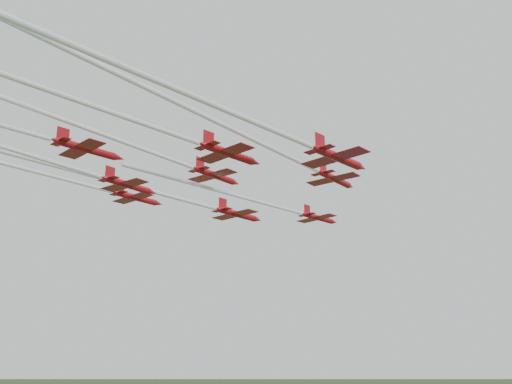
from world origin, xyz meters
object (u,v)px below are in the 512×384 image
at_px(jet_row3_right, 260,125).
at_px(jet_row4_right, 176,135).
at_px(jet_lead, 278,207).
at_px(jet_row3_mid, 147,151).
at_px(jet_row4_left, 38,158).
at_px(jet_row2_left, 173,197).
at_px(jet_row2_right, 270,148).
at_px(jet_row3_left, 94,187).

relative_size(jet_row3_right, jet_row4_right, 1.42).
xyz_separation_m(jet_lead, jet_row3_mid, (-7.42, -29.94, 1.63)).
distance_m(jet_row3_right, jet_row4_left, 30.73).
distance_m(jet_row4_left, jet_row4_right, 19.63).
height_order(jet_row3_right, jet_row4_right, jet_row3_right).
bearing_deg(jet_row4_left, jet_row3_mid, 54.26).
bearing_deg(jet_row3_right, jet_row2_left, 159.83).
height_order(jet_lead, jet_row2_right, jet_row2_right).
bearing_deg(jet_row3_right, jet_row4_right, -154.38).
bearing_deg(jet_row3_right, jet_row4_left, -152.32).
bearing_deg(jet_row4_right, jet_lead, 111.02).
height_order(jet_row3_left, jet_row4_left, jet_row3_left).
bearing_deg(jet_lead, jet_row4_right, -67.67).
height_order(jet_row3_left, jet_row4_right, jet_row3_left).
xyz_separation_m(jet_row3_right, jet_row4_left, (-30.35, -4.72, -1.03)).
distance_m(jet_row2_left, jet_row3_right, 33.02).
bearing_deg(jet_row4_right, jet_row2_right, 77.66).
xyz_separation_m(jet_row2_right, jet_row3_right, (3.54, -10.99, -1.56)).
height_order(jet_row2_right, jet_row3_left, jet_row3_left).
distance_m(jet_row2_right, jet_row3_right, 11.65).
xyz_separation_m(jet_row2_left, jet_row3_mid, (5.96, -16.11, 1.80)).
xyz_separation_m(jet_row3_mid, jet_row4_right, (8.65, -5.99, -1.39)).
height_order(jet_row2_left, jet_row4_right, jet_row4_right).
bearing_deg(jet_row3_right, jet_row3_left, 176.88).
xyz_separation_m(jet_lead, jet_row3_left, (-26.03, -19.18, 1.79)).
height_order(jet_row2_left, jet_row2_right, jet_row2_right).
height_order(jet_row2_left, jet_row3_left, jet_row3_left).
relative_size(jet_row2_right, jet_row3_left, 1.52).
distance_m(jet_row2_right, jet_row4_left, 31.19).
distance_m(jet_row2_left, jet_row2_right, 24.26).
distance_m(jet_row2_left, jet_row3_mid, 17.27).
relative_size(jet_row4_left, jet_row4_right, 1.35).
xyz_separation_m(jet_row2_left, jet_row2_right, (22.12, -9.79, 1.83)).
bearing_deg(jet_row3_right, jet_lead, 128.35).
distance_m(jet_row2_right, jet_row3_mid, 17.35).
bearing_deg(jet_row2_right, jet_row3_left, -174.35).
height_order(jet_lead, jet_row3_mid, jet_row3_mid).
height_order(jet_lead, jet_row3_right, jet_row3_right).
relative_size(jet_row2_right, jet_row4_right, 1.51).
height_order(jet_lead, jet_row4_right, jet_row4_right).
bearing_deg(jet_row3_left, jet_row4_right, -15.31).
relative_size(jet_row2_right, jet_row3_mid, 1.17).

